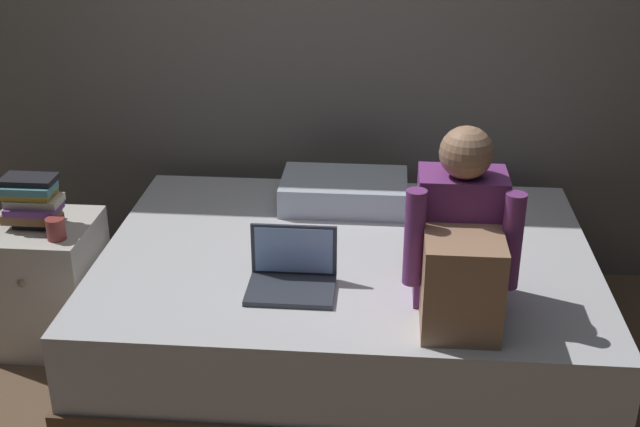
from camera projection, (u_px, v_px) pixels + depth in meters
name	position (u px, v px, depth m)	size (l,w,h in m)	color
ground_plane	(291.00, 398.00, 3.28)	(8.00, 8.00, 0.00)	brown
bed	(346.00, 306.00, 3.43)	(2.00, 1.50, 0.52)	brown
nightstand	(47.00, 283.00, 3.56)	(0.44, 0.46, 0.55)	beige
person_sitting	(461.00, 246.00, 2.80)	(0.39, 0.44, 0.66)	#75337A
laptop	(292.00, 274.00, 3.03)	(0.32, 0.23, 0.22)	#333842
pillow	(344.00, 191.00, 3.70)	(0.56, 0.36, 0.13)	silver
book_stack	(32.00, 202.00, 3.40)	(0.23, 0.16, 0.21)	black
mug	(56.00, 229.00, 3.31)	(0.08, 0.08, 0.09)	#933833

